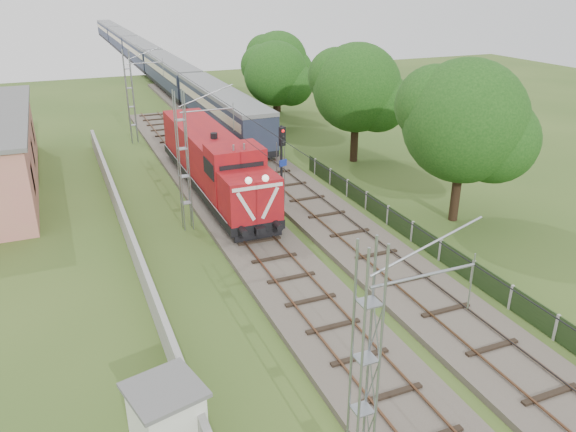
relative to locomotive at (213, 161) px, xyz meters
name	(u,v)px	position (x,y,z in m)	size (l,w,h in m)	color
ground	(326,325)	(0.00, -16.89, -2.30)	(140.00, 140.00, 0.00)	#35501E
track_main	(267,252)	(0.00, -9.89, -2.12)	(4.20, 70.00, 0.45)	#6B6054
track_side	(268,169)	(5.00, 3.11, -2.12)	(4.20, 80.00, 0.45)	#6B6054
catenary	(184,162)	(-2.95, -4.89, 1.75)	(3.31, 70.00, 8.00)	gray
boundary_wall	(125,226)	(-6.50, -4.89, -1.55)	(0.25, 40.00, 1.50)	#9E9E99
fence	(440,250)	(8.00, -13.89, -1.70)	(0.12, 32.00, 1.20)	black
locomotive	(213,161)	(0.00, 0.00, 0.00)	(3.10, 17.72, 4.50)	black
coach_rake	(141,52)	(5.00, 59.98, 0.18)	(2.98, 111.29, 3.44)	black
signal_post	(282,152)	(3.27, -4.01, 1.32)	(0.57, 0.45, 5.27)	black
relay_hut	(167,416)	(-7.40, -20.87, -1.20)	(2.57, 2.57, 2.19)	silver
tree_a	(466,123)	(12.11, -9.82, 3.64)	(7.35, 7.00, 9.53)	#321D14
tree_b	(358,89)	(12.31, 2.90, 3.39)	(7.05, 6.71, 9.14)	#321D14
tree_c	(277,74)	(10.60, 15.32, 2.78)	(6.29, 6.00, 8.16)	#321D14
tree_d	(279,62)	(13.47, 21.90, 2.96)	(6.52, 6.21, 8.45)	#321D14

